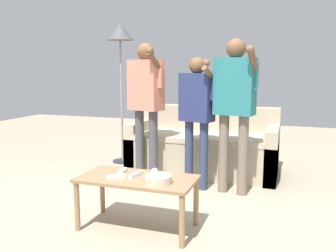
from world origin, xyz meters
name	(u,v)px	position (x,y,z in m)	size (l,w,h in m)	color
ground_plane	(153,219)	(0.00, 0.00, 0.00)	(12.00, 12.00, 0.00)	tan
couch	(204,148)	(0.06, 1.63, 0.30)	(1.83, 0.86, 0.82)	#B7A88E
coffee_table	(137,184)	(-0.06, -0.19, 0.37)	(0.95, 0.47, 0.43)	#997551
snack_bowl	(158,179)	(0.15, -0.28, 0.46)	(0.21, 0.21, 0.06)	beige
game_remote_nunchuk	(154,171)	(0.04, -0.06, 0.46)	(0.06, 0.09, 0.05)	white
floor_lamp	(120,41)	(-1.14, 1.72, 1.68)	(0.37, 0.37, 1.92)	#2D2D33
player_left	(146,95)	(-0.49, 1.06, 1.00)	(0.46, 0.43, 1.60)	#47474C
player_center	(197,107)	(0.14, 0.95, 0.90)	(0.42, 0.37, 1.43)	#2D3856
player_right	(235,98)	(0.54, 0.91, 1.01)	(0.47, 0.41, 1.60)	#756656
game_remote_wand_near	(136,175)	(-0.08, -0.18, 0.45)	(0.07, 0.16, 0.03)	white
game_remote_wand_far	(123,171)	(-0.22, -0.12, 0.45)	(0.05, 0.15, 0.03)	white
game_remote_wand_spare	(116,177)	(-0.21, -0.28, 0.45)	(0.14, 0.13, 0.03)	white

